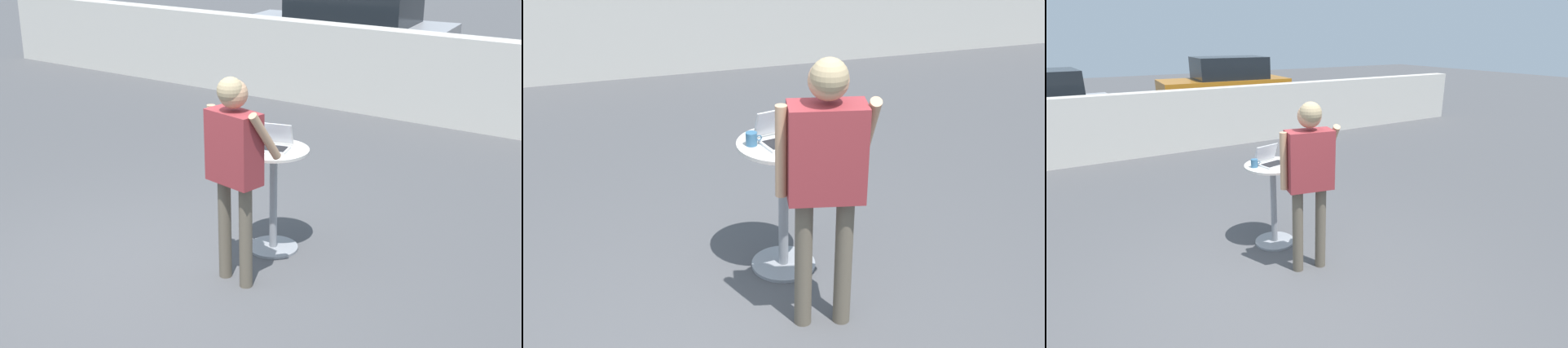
{
  "view_description": "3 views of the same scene",
  "coord_description": "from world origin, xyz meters",
  "views": [
    {
      "loc": [
        3.71,
        -4.07,
        3.01
      ],
      "look_at": [
        0.64,
        0.61,
        0.92
      ],
      "focal_mm": 50.0,
      "sensor_mm": 36.0,
      "label": 1
    },
    {
      "loc": [
        -0.72,
        -3.21,
        2.91
      ],
      "look_at": [
        0.36,
        0.64,
        0.95
      ],
      "focal_mm": 50.0,
      "sensor_mm": 36.0,
      "label": 2
    },
    {
      "loc": [
        -1.43,
        -2.86,
        2.33
      ],
      "look_at": [
        0.72,
        0.72,
        0.92
      ],
      "focal_mm": 28.0,
      "sensor_mm": 36.0,
      "label": 3
    }
  ],
  "objects": [
    {
      "name": "parked_car_near_street",
      "position": [
        -2.23,
        7.79,
        0.82
      ],
      "size": [
        4.0,
        2.13,
        1.65
      ],
      "color": "#9E9EA3",
      "rests_on": "ground_plane"
    },
    {
      "name": "pavement_kerb",
      "position": [
        0.0,
        5.82,
        0.64
      ],
      "size": [
        17.01,
        0.35,
        1.28
      ],
      "color": "beige",
      "rests_on": "ground_plane"
    },
    {
      "name": "cafe_table",
      "position": [
        0.48,
        1.06,
        0.6
      ],
      "size": [
        0.63,
        0.63,
        0.98
      ],
      "color": "gray",
      "rests_on": "ground_plane"
    },
    {
      "name": "standing_person",
      "position": [
        0.54,
        0.37,
        1.14
      ],
      "size": [
        0.63,
        0.36,
        1.77
      ],
      "color": "brown",
      "rests_on": "ground_plane"
    },
    {
      "name": "coffee_mug",
      "position": [
        0.26,
        1.07,
        1.02
      ],
      "size": [
        0.11,
        0.08,
        0.09
      ],
      "color": "#336084",
      "rests_on": "cafe_table"
    },
    {
      "name": "ground_plane",
      "position": [
        0.0,
        0.0,
        0.0
      ],
      "size": [
        50.0,
        50.0,
        0.0
      ],
      "primitive_type": "plane",
      "color": "#4C4C4F"
    },
    {
      "name": "laptop",
      "position": [
        0.46,
        1.08,
        1.02
      ],
      "size": [
        0.35,
        0.34,
        0.21
      ],
      "color": "silver",
      "rests_on": "cafe_table"
    }
  ]
}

